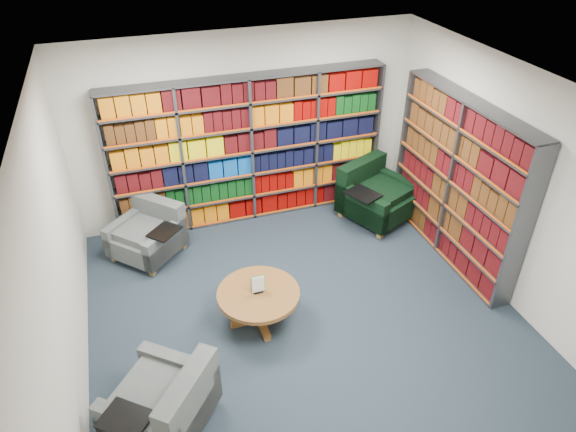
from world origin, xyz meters
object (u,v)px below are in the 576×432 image
object	(u,v)px
chair_teal_left	(150,234)
chair_green_right	(373,196)
coffee_table	(259,298)
chair_teal_front	(168,405)

from	to	relation	value
chair_teal_left	chair_green_right	xyz separation A→B (m)	(3.36, -0.14, 0.04)
chair_teal_left	coffee_table	bearing A→B (deg)	-59.57
chair_green_right	chair_teal_front	bearing A→B (deg)	-141.94
chair_teal_left	chair_teal_front	size ratio (longest dim) A/B	0.96
chair_teal_left	chair_green_right	distance (m)	3.36
chair_teal_left	chair_teal_front	bearing A→B (deg)	-92.77
chair_teal_left	chair_green_right	world-z (taller)	chair_green_right
chair_teal_left	chair_green_right	size ratio (longest dim) A/B	0.91
chair_green_right	coffee_table	distance (m)	2.84
chair_teal_front	coffee_table	size ratio (longest dim) A/B	1.25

